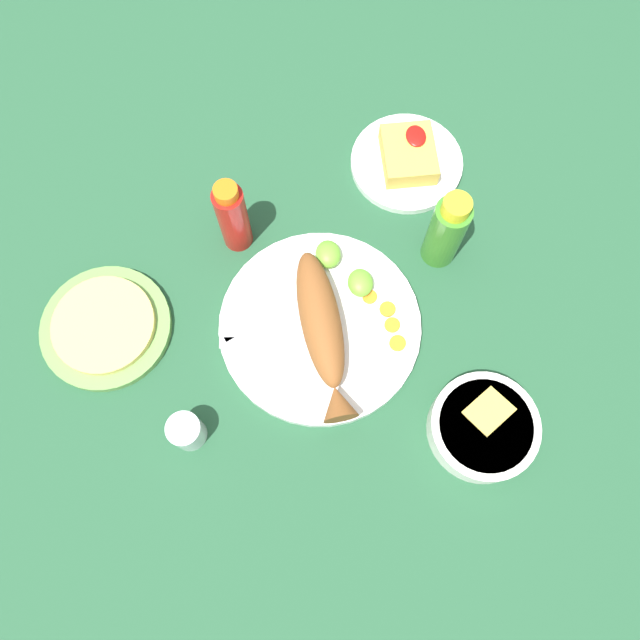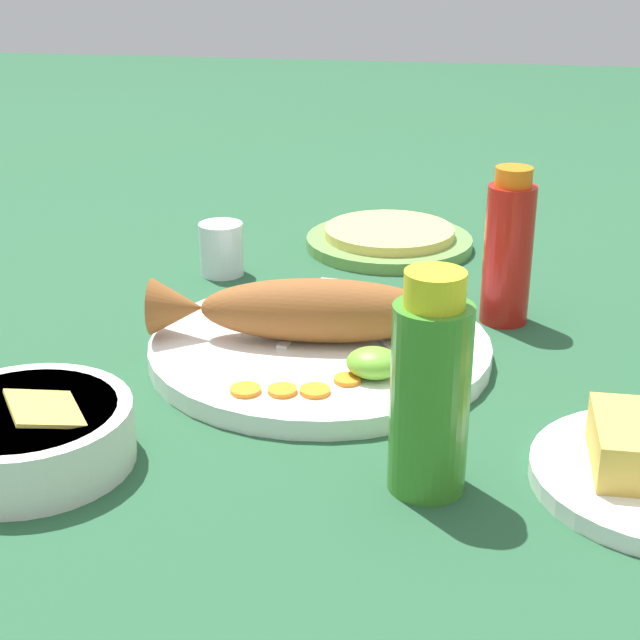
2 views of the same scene
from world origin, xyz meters
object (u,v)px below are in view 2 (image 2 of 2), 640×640
fork_near (311,306)px  fork_far (359,309)px  fried_fish (299,310)px  hot_sauce_bottle_green (430,390)px  guacamole_bowl (27,432)px  salt_cup (222,252)px  hot_sauce_bottle_red (508,250)px  tortilla_plate (389,242)px  main_plate (320,349)px

fork_near → fork_far: (0.05, 0.00, 0.00)m
fried_fish → hot_sauce_bottle_green: size_ratio=1.65×
guacamole_bowl → fried_fish: bearing=53.0°
salt_cup → hot_sauce_bottle_red: bearing=-15.9°
hot_sauce_bottle_green → salt_cup: bearing=121.9°
fork_near → salt_cup: (-0.13, 0.13, 0.01)m
tortilla_plate → salt_cup: bearing=-145.1°
fork_near → fork_far: size_ratio=1.07×
salt_cup → fork_near: bearing=-46.3°
tortilla_plate → fried_fish: bearing=-98.7°
fork_near → hot_sauce_bottle_red: bearing=-73.1°
hot_sauce_bottle_green → tortilla_plate: hot_sauce_bottle_green is taller
fork_near → hot_sauce_bottle_red: hot_sauce_bottle_red is taller
fork_far → hot_sauce_bottle_green: 0.30m
fried_fish → hot_sauce_bottle_red: hot_sauce_bottle_red is taller
main_plate → hot_sauce_bottle_green: (0.11, -0.21, 0.07)m
hot_sauce_bottle_red → hot_sauce_bottle_green: hot_sauce_bottle_green is taller
guacamole_bowl → main_plate: bearing=50.2°
salt_cup → tortilla_plate: size_ratio=0.29×
fried_fish → fork_far: size_ratio=1.56×
hot_sauce_bottle_green → guacamole_bowl: 0.30m
hot_sauce_bottle_green → guacamole_bowl: size_ratio=1.04×
fork_near → main_plate: bearing=-159.3°
fried_fish → salt_cup: (-0.13, 0.21, -0.02)m
main_plate → fork_near: size_ratio=1.70×
fried_fish → fork_near: (-0.00, 0.08, -0.03)m
main_plate → hot_sauce_bottle_green: 0.24m
fork_near → hot_sauce_bottle_green: 0.32m
fork_near → fork_far: same height
fried_fish → salt_cup: 0.25m
main_plate → tortilla_plate: size_ratio=1.54×
guacamole_bowl → fork_near: bearing=61.5°
fork_far → salt_cup: (-0.17, 0.13, 0.01)m
fork_far → fork_near: bearing=65.1°
fried_fish → fork_far: (0.05, 0.08, -0.03)m
main_plate → guacamole_bowl: size_ratio=2.00×
fork_near → fried_fish: bearing=-173.2°
salt_cup → tortilla_plate: 0.22m
hot_sauce_bottle_red → fork_near: bearing=-167.9°
guacamole_bowl → salt_cup: bearing=85.1°
salt_cup → fork_far: bearing=-36.9°
fork_far → salt_cup: bearing=27.5°
fried_fish → fork_near: 0.08m
hot_sauce_bottle_red → salt_cup: (-0.32, 0.09, -0.05)m
tortilla_plate → guacamole_bowl: bearing=-111.3°
salt_cup → tortilla_plate: bearing=34.9°
main_plate → hot_sauce_bottle_green: size_ratio=1.92×
fork_near → salt_cup: size_ratio=3.09×
fork_near → salt_cup: salt_cup is taller
fried_fish → hot_sauce_bottle_red: (0.19, 0.12, 0.03)m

